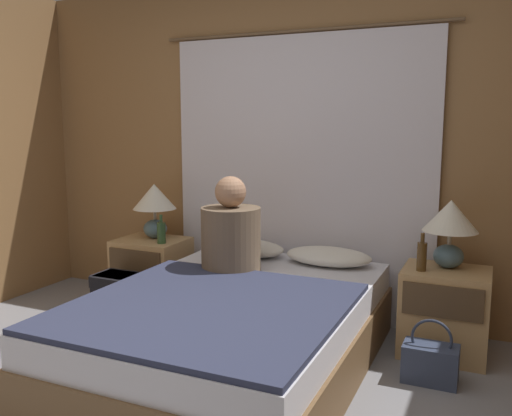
{
  "coord_description": "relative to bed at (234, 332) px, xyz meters",
  "views": [
    {
      "loc": [
        1.34,
        -1.89,
        1.44
      ],
      "look_at": [
        0.0,
        1.12,
        0.93
      ],
      "focal_mm": 38.0,
      "sensor_mm": 36.0,
      "label": 1
    }
  ],
  "objects": [
    {
      "name": "lamp_left",
      "position": [
        -1.1,
        0.81,
        0.59
      ],
      "size": [
        0.34,
        0.34,
        0.43
      ],
      "color": "slate",
      "rests_on": "nightstand_left"
    },
    {
      "name": "handbag_on_floor",
      "position": [
        1.07,
        0.32,
        -0.12
      ],
      "size": [
        0.3,
        0.18,
        0.37
      ],
      "color": "#333D56",
      "rests_on": "ground_plane"
    },
    {
      "name": "pillow_right",
      "position": [
        0.32,
        0.82,
        0.3
      ],
      "size": [
        0.6,
        0.34,
        0.12
      ],
      "color": "silver",
      "rests_on": "bed"
    },
    {
      "name": "nightstand_right",
      "position": [
        1.1,
        0.75,
        0.04
      ],
      "size": [
        0.52,
        0.44,
        0.55
      ],
      "color": "tan",
      "rests_on": "ground_plane"
    },
    {
      "name": "bed",
      "position": [
        0.0,
        0.0,
        0.0
      ],
      "size": [
        1.44,
        2.07,
        0.48
      ],
      "color": "brown",
      "rests_on": "ground_plane"
    },
    {
      "name": "lamp_right",
      "position": [
        1.1,
        0.81,
        0.59
      ],
      "size": [
        0.34,
        0.34,
        0.43
      ],
      "color": "slate",
      "rests_on": "nightstand_right"
    },
    {
      "name": "wall_back",
      "position": [
        0.0,
        1.15,
        1.01
      ],
      "size": [
        4.68,
        0.06,
        2.5
      ],
      "color": "olive",
      "rests_on": "ground_plane"
    },
    {
      "name": "curtain_panel",
      "position": [
        0.0,
        1.09,
        0.81
      ],
      "size": [
        2.2,
        0.02,
        2.11
      ],
      "color": "silver",
      "rests_on": "ground_plane"
    },
    {
      "name": "nightstand_left",
      "position": [
        -1.1,
        0.75,
        0.04
      ],
      "size": [
        0.52,
        0.44,
        0.55
      ],
      "color": "tan",
      "rests_on": "ground_plane"
    },
    {
      "name": "backpack_on_floor",
      "position": [
        -1.09,
        0.34,
        -0.03
      ],
      "size": [
        0.36,
        0.26,
        0.37
      ],
      "color": "black",
      "rests_on": "ground_plane"
    },
    {
      "name": "blanket_on_bed",
      "position": [
        0.0,
        -0.31,
        0.26
      ],
      "size": [
        1.38,
        1.39,
        0.03
      ],
      "color": "#2D334C",
      "rests_on": "bed"
    },
    {
      "name": "beer_bottle_on_right_stand",
      "position": [
        0.95,
        0.67,
        0.4
      ],
      "size": [
        0.06,
        0.06,
        0.24
      ],
      "color": "#513819",
      "rests_on": "nightstand_right"
    },
    {
      "name": "beer_bottle_on_left_stand",
      "position": [
        -0.94,
        0.67,
        0.39
      ],
      "size": [
        0.07,
        0.07,
        0.22
      ],
      "color": "#2D4C28",
      "rests_on": "nightstand_left"
    },
    {
      "name": "person_left_in_bed",
      "position": [
        -0.23,
        0.43,
        0.49
      ],
      "size": [
        0.39,
        0.39,
        0.63
      ],
      "color": "brown",
      "rests_on": "bed"
    },
    {
      "name": "pillow_left",
      "position": [
        -0.32,
        0.82,
        0.3
      ],
      "size": [
        0.6,
        0.34,
        0.12
      ],
      "color": "silver",
      "rests_on": "bed"
    }
  ]
}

